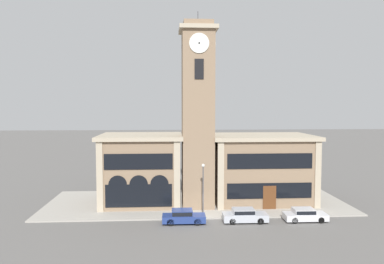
{
  "coord_description": "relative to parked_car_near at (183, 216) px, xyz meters",
  "views": [
    {
      "loc": [
        -3.36,
        -38.12,
        11.78
      ],
      "look_at": [
        -0.78,
        3.05,
        8.96
      ],
      "focal_mm": 35.0,
      "sensor_mm": 36.0,
      "label": 1
    }
  ],
  "objects": [
    {
      "name": "sidewalk_kerb",
      "position": [
        1.93,
        7.85,
        -0.66
      ],
      "size": [
        35.89,
        13.42,
        0.15
      ],
      "color": "#A39E93",
      "rests_on": "ground_plane"
    },
    {
      "name": "town_hall_left_wing",
      "position": [
        -4.77,
        8.34,
        3.49
      ],
      "size": [
        9.9,
        9.07,
        8.38
      ],
      "color": "#897056",
      "rests_on": "ground_plane"
    },
    {
      "name": "bollard",
      "position": [
        -0.06,
        1.52,
        -0.07
      ],
      "size": [
        0.18,
        0.18,
        1.06
      ],
      "color": "black",
      "rests_on": "sidewalk_kerb"
    },
    {
      "name": "parked_car_mid",
      "position": [
        6.24,
        -0.0,
        -0.0
      ],
      "size": [
        4.55,
        1.86,
        1.4
      ],
      "rotation": [
        0.0,
        0.0,
        -0.01
      ],
      "color": "#B2B7C1",
      "rests_on": "ground_plane"
    },
    {
      "name": "town_hall_right_wing",
      "position": [
        9.95,
        8.34,
        3.44
      ],
      "size": [
        12.55,
        9.07,
        8.28
      ],
      "color": "#897056",
      "rests_on": "ground_plane"
    },
    {
      "name": "ground_plane",
      "position": [
        1.93,
        1.13,
        -0.73
      ],
      "size": [
        300.0,
        300.0,
        0.0
      ],
      "primitive_type": "plane",
      "color": "#605E5B"
    },
    {
      "name": "street_lamp",
      "position": [
        2.18,
        1.85,
        3.11
      ],
      "size": [
        0.36,
        0.36,
        5.61
      ],
      "color": "#4C4C51",
      "rests_on": "sidewalk_kerb"
    },
    {
      "name": "clock_tower",
      "position": [
        1.93,
        5.98,
        10.0
      ],
      "size": [
        4.3,
        4.3,
        22.52
      ],
      "color": "#897056",
      "rests_on": "ground_plane"
    },
    {
      "name": "parked_car_near",
      "position": [
        0.0,
        0.0,
        0.0
      ],
      "size": [
        4.36,
        1.81,
        1.39
      ],
      "rotation": [
        0.0,
        0.0,
        -0.01
      ],
      "color": "navy",
      "rests_on": "ground_plane"
    },
    {
      "name": "parked_car_far",
      "position": [
        12.5,
        -0.0,
        -0.05
      ],
      "size": [
        4.38,
        1.93,
        1.3
      ],
      "rotation": [
        0.0,
        0.0,
        -0.01
      ],
      "color": "silver",
      "rests_on": "ground_plane"
    }
  ]
}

